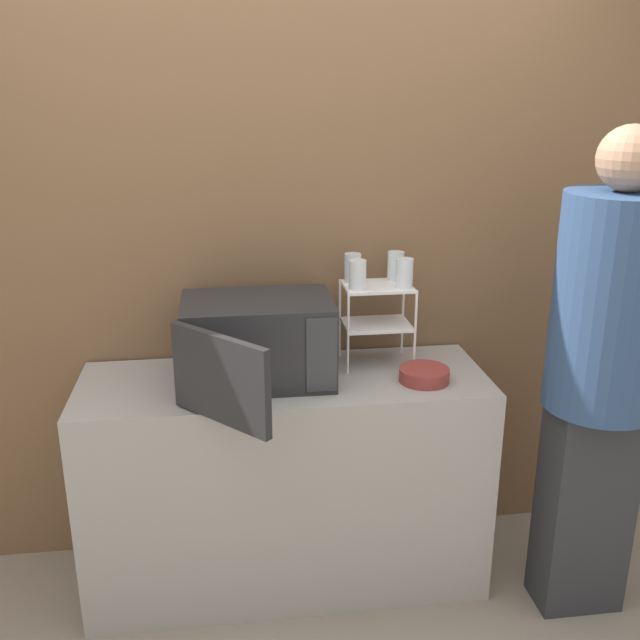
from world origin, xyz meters
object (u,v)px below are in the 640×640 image
glass_back_left (353,268)px  bowl (424,375)px  glass_back_right (396,266)px  person (604,359)px  dish_rack (377,307)px  glass_front_right (405,273)px  microwave (256,342)px  glass_front_left (357,275)px

glass_back_left → bowl: bearing=-48.7°
glass_back_right → person: person is taller
dish_rack → glass_front_right: (0.09, -0.05, 0.15)m
microwave → person: 1.26m
dish_rack → glass_back_left: glass_back_left is taller
microwave → person: person is taller
glass_front_right → bowl: glass_front_right is taller
glass_front_right → microwave: bearing=-173.0°
glass_back_left → bowl: size_ratio=0.60×
glass_front_right → glass_back_left: size_ratio=1.00×
glass_front_right → bowl: bearing=-72.1°
microwave → glass_back_left: 0.49m
glass_back_right → bowl: glass_back_right is taller
bowl → person: bearing=-19.9°
glass_front_left → person: bearing=-24.1°
glass_back_right → bowl: (0.06, -0.27, -0.36)m
microwave → glass_back_right: glass_back_right is taller
glass_front_right → glass_back_right: bearing=93.1°
glass_back_left → bowl: (0.23, -0.26, -0.36)m
glass_front_left → person: size_ratio=0.06×
glass_front_right → person: bearing=-29.9°
dish_rack → glass_front_left: glass_front_left is taller
glass_back_right → person: size_ratio=0.06×
microwave → bowl: (0.63, -0.08, -0.13)m
person → microwave: bearing=166.2°
glass_front_left → glass_back_left: size_ratio=1.00×
glass_front_right → person: person is taller
microwave → glass_front_right: bearing=7.0°
microwave → bowl: microwave is taller
glass_back_right → dish_rack: bearing=-143.9°
microwave → person: (1.22, -0.30, -0.02)m
microwave → bowl: bearing=-7.7°
microwave → glass_front_left: glass_front_left is taller
dish_rack → glass_front_left: size_ratio=2.85×
glass_back_right → glass_back_left: size_ratio=1.00×
glass_back_right → glass_back_left: bearing=-177.3°
person → bowl: bearing=160.1°
dish_rack → glass_front_left: bearing=-149.2°
microwave → dish_rack: size_ratio=2.18×
bowl → person: size_ratio=0.10×
microwave → glass_back_right: bearing=18.2°
glass_back_right → bowl: bearing=-78.2°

